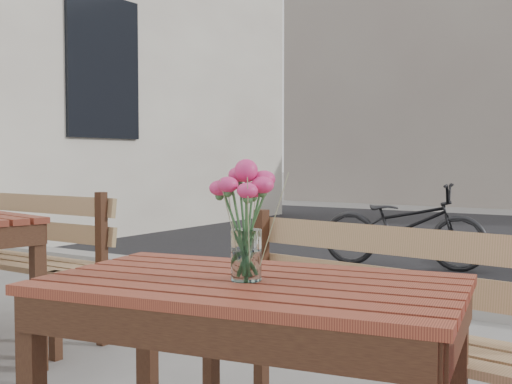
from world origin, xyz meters
The scene contains 5 objects.
main_table centered at (0.07, 0.16, 0.59)m, with size 1.24×0.85×0.71m.
main_bench centered at (0.20, 0.83, 0.51)m, with size 1.40×0.57×0.85m.
main_vase centered at (0.07, 0.14, 0.91)m, with size 0.18×0.18×0.33m.
second_bench centered at (-2.24, 1.13, 0.53)m, with size 1.42×0.45×0.88m.
bicycle centered at (-1.06, 4.55, 0.41)m, with size 0.54×1.55×0.81m, color black.
Camera 1 is at (1.04, -1.32, 1.04)m, focal length 45.00 mm.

